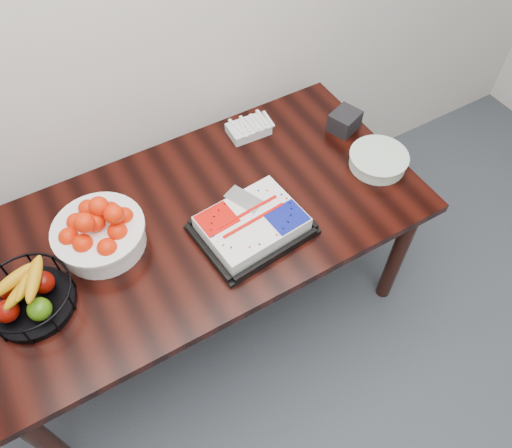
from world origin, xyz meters
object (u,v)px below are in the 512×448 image
plate_stack (378,160)px  table (198,231)px  cake_tray (252,225)px  fruit_basket (28,296)px  napkin_box (345,121)px  tangerine_bowl (98,229)px

plate_stack → table: bearing=170.5°
cake_tray → plate_stack: (0.63, 0.03, -0.01)m
plate_stack → fruit_basket: bearing=177.2°
cake_tray → napkin_box: bearing=24.1°
cake_tray → plate_stack: bearing=3.0°
cake_tray → fruit_basket: fruit_basket is taller
cake_tray → fruit_basket: (-0.80, 0.10, 0.03)m
cake_tray → tangerine_bowl: bearing=155.9°
tangerine_bowl → napkin_box: tangerine_bowl is taller
table → cake_tray: size_ratio=4.08×
cake_tray → fruit_basket: size_ratio=1.46×
fruit_basket → plate_stack: bearing=-2.8°
table → napkin_box: bearing=8.7°
cake_tray → table: bearing=134.1°
table → napkin_box: napkin_box is taller
tangerine_bowl → plate_stack: 1.16m
fruit_basket → napkin_box: 1.45m
fruit_basket → napkin_box: size_ratio=2.43×
napkin_box → table: bearing=-171.3°
table → tangerine_bowl: 0.40m
cake_tray → napkin_box: (0.64, 0.29, 0.01)m
table → plate_stack: 0.81m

